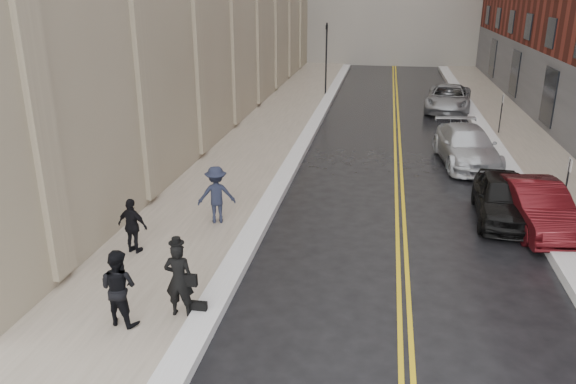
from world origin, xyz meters
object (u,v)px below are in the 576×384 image
at_px(car_black, 504,198).
at_px(car_maroon, 535,206).
at_px(pedestrian_main, 179,279).
at_px(car_silver_near, 466,146).
at_px(car_silver_far, 448,98).
at_px(pedestrian_a, 119,287).
at_px(pedestrian_b, 216,195).
at_px(pedestrian_c, 133,226).

relative_size(car_black, car_maroon, 0.96).
bearing_deg(pedestrian_main, car_silver_near, -123.44).
bearing_deg(car_black, pedestrian_main, -134.66).
distance_m(car_silver_near, car_silver_far, 11.83).
distance_m(pedestrian_a, pedestrian_b, 6.20).
bearing_deg(car_maroon, pedestrian_b, -179.26).
bearing_deg(pedestrian_b, pedestrian_main, 79.05).
xyz_separation_m(car_black, pedestrian_b, (-9.49, -2.23, 0.33)).
bearing_deg(car_silver_near, pedestrian_b, -141.81).
bearing_deg(pedestrian_b, pedestrian_a, 66.87).
bearing_deg(pedestrian_b, car_silver_far, -133.16).
height_order(car_silver_near, pedestrian_c, pedestrian_c).
relative_size(car_maroon, car_silver_far, 0.81).
relative_size(car_maroon, pedestrian_c, 2.86).
distance_m(car_black, pedestrian_b, 9.75).
xyz_separation_m(pedestrian_main, pedestrian_c, (-2.53, 3.00, -0.11)).
xyz_separation_m(pedestrian_a, pedestrian_c, (-1.29, 3.56, -0.09)).
xyz_separation_m(car_silver_far, pedestrian_b, (-9.34, -20.59, 0.30)).
bearing_deg(car_maroon, car_silver_near, 92.52).
bearing_deg(car_black, car_silver_near, 97.24).
distance_m(pedestrian_b, pedestrian_c, 3.16).
xyz_separation_m(car_silver_near, car_silver_far, (0.30, 11.83, -0.00)).
bearing_deg(car_silver_far, car_silver_near, -83.74).
relative_size(car_silver_far, pedestrian_main, 3.13).
height_order(pedestrian_b, pedestrian_c, pedestrian_b).
distance_m(car_maroon, pedestrian_c, 12.84).
bearing_deg(pedestrian_b, car_silver_near, -154.66).
bearing_deg(car_silver_far, pedestrian_a, -102.43).
height_order(pedestrian_a, pedestrian_b, pedestrian_b).
xyz_separation_m(car_maroon, car_silver_near, (-1.33, 7.18, 0.03)).
xyz_separation_m(car_maroon, pedestrian_main, (-9.60, -7.21, 0.31)).
distance_m(car_maroon, car_silver_far, 19.03).
bearing_deg(car_black, car_silver_far, 93.79).
relative_size(car_black, pedestrian_a, 2.48).
height_order(car_black, pedestrian_a, pedestrian_a).
distance_m(car_maroon, pedestrian_main, 12.01).
height_order(pedestrian_a, pedestrian_c, pedestrian_a).
height_order(car_black, car_maroon, car_maroon).
height_order(car_black, car_silver_near, car_silver_near).
relative_size(car_silver_near, car_silver_far, 0.96).
height_order(car_maroon, pedestrian_c, pedestrian_c).
relative_size(car_silver_far, pedestrian_a, 3.18).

